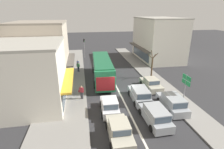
% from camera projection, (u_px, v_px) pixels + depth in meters
% --- Properties ---
extents(ground_plane, '(140.00, 140.00, 0.00)m').
position_uv_depth(ground_plane, '(122.00, 97.00, 21.13)').
color(ground_plane, '#2D2D30').
extents(lane_centre_line, '(0.20, 28.00, 0.01)m').
position_uv_depth(lane_centre_line, '(115.00, 84.00, 24.83)').
color(lane_centre_line, silver).
rests_on(lane_centre_line, ground).
extents(sidewalk_left, '(5.20, 44.00, 0.14)m').
position_uv_depth(sidewalk_left, '(67.00, 82.00, 25.53)').
color(sidewalk_left, gray).
rests_on(sidewalk_left, ground).
extents(kerb_right, '(2.80, 44.00, 0.12)m').
position_uv_depth(kerb_right, '(151.00, 76.00, 27.69)').
color(kerb_right, gray).
rests_on(kerb_right, ground).
extents(shopfront_corner_near, '(8.34, 8.17, 6.88)m').
position_uv_depth(shopfront_corner_near, '(28.00, 75.00, 18.37)').
color(shopfront_corner_near, silver).
rests_on(shopfront_corner_near, ground).
extents(shopfront_mid_block, '(8.20, 8.57, 8.41)m').
position_uv_depth(shopfront_mid_block, '(42.00, 51.00, 25.96)').
color(shopfront_mid_block, beige).
rests_on(shopfront_mid_block, ground).
extents(building_right_far, '(8.34, 11.93, 8.59)m').
position_uv_depth(building_right_far, '(158.00, 39.00, 36.51)').
color(building_right_far, silver).
rests_on(building_right_far, ground).
extents(city_bus, '(3.13, 10.97, 3.23)m').
position_uv_depth(city_bus, '(102.00, 68.00, 25.86)').
color(city_bus, '#237A4C').
rests_on(city_bus, ground).
extents(hatchback_queue_gap_filler, '(1.94, 3.77, 1.54)m').
position_uv_depth(hatchback_queue_gap_filler, '(110.00, 106.00, 17.74)').
color(hatchback_queue_gap_filler, silver).
rests_on(hatchback_queue_gap_filler, ground).
extents(wagon_behind_bus_mid, '(2.00, 4.53, 1.58)m').
position_uv_depth(wagon_behind_bus_mid, '(155.00, 115.00, 16.11)').
color(wagon_behind_bus_mid, '#9EA3A8').
rests_on(wagon_behind_bus_mid, ground).
extents(wagon_behind_bus_near, '(2.07, 4.57, 1.58)m').
position_uv_depth(wagon_behind_bus_near, '(140.00, 95.00, 20.07)').
color(wagon_behind_bus_near, '#9EA3A8').
rests_on(wagon_behind_bus_near, ground).
extents(sedan_queue_far_back, '(1.96, 4.23, 1.47)m').
position_uv_depth(sedan_queue_far_back, '(119.00, 131.00, 14.13)').
color(sedan_queue_far_back, '#B7B29E').
rests_on(sedan_queue_far_back, ground).
extents(parked_wagon_kerb_front, '(2.03, 4.55, 1.58)m').
position_uv_depth(parked_wagon_kerb_front, '(172.00, 103.00, 18.29)').
color(parked_wagon_kerb_front, '#9EA3A8').
rests_on(parked_wagon_kerb_front, ground).
extents(parked_sedan_kerb_second, '(2.00, 4.26, 1.47)m').
position_uv_depth(parked_sedan_kerb_second, '(151.00, 84.00, 23.23)').
color(parked_sedan_kerb_second, '#B7B29E').
rests_on(parked_sedan_kerb_second, ground).
extents(traffic_light_downstreet, '(0.33, 0.24, 4.20)m').
position_uv_depth(traffic_light_downstreet, '(84.00, 45.00, 37.89)').
color(traffic_light_downstreet, gray).
rests_on(traffic_light_downstreet, ground).
extents(directional_road_sign, '(0.10, 1.40, 3.60)m').
position_uv_depth(directional_road_sign, '(186.00, 83.00, 18.28)').
color(directional_road_sign, gray).
rests_on(directional_road_sign, ground).
extents(street_tree_right, '(1.62, 1.70, 4.22)m').
position_uv_depth(street_tree_right, '(152.00, 66.00, 26.58)').
color(street_tree_right, brown).
rests_on(street_tree_right, ground).
extents(pedestrian_with_handbag_near, '(0.64, 0.44, 1.63)m').
position_uv_depth(pedestrian_with_handbag_near, '(81.00, 91.00, 20.11)').
color(pedestrian_with_handbag_near, '#333338').
rests_on(pedestrian_with_handbag_near, sidewalk_left).
extents(pedestrian_browsing_midblock, '(0.54, 0.34, 1.63)m').
position_uv_depth(pedestrian_browsing_midblock, '(78.00, 66.00, 29.24)').
color(pedestrian_browsing_midblock, '#232838').
rests_on(pedestrian_browsing_midblock, sidewalk_left).
extents(pedestrian_far_walker, '(0.44, 0.42, 1.63)m').
position_uv_depth(pedestrian_far_walker, '(78.00, 64.00, 30.56)').
color(pedestrian_far_walker, '#232838').
rests_on(pedestrian_far_walker, sidewalk_left).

